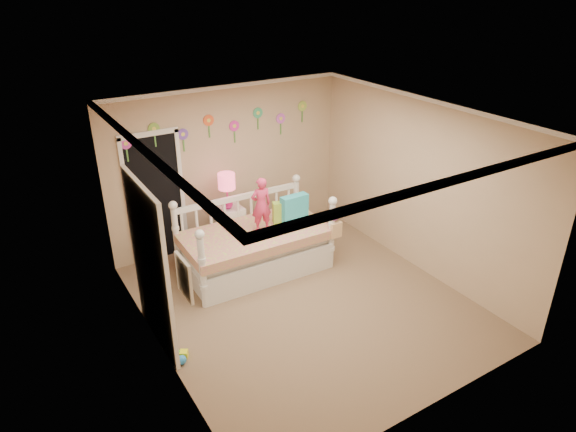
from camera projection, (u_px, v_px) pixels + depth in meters
floor at (305, 302)px, 7.06m from camera, size 4.00×4.50×0.01m
ceiling at (308, 117)px, 5.93m from camera, size 4.00×4.50×0.01m
back_wall at (229, 166)px, 8.22m from camera, size 4.00×0.01×2.60m
left_wall at (153, 260)px, 5.55m from camera, size 0.01×4.50×2.60m
right_wall at (420, 186)px, 7.44m from camera, size 0.01×4.50×2.60m
crown_molding at (308, 120)px, 5.94m from camera, size 4.00×4.50×0.06m
daybed at (255, 235)px, 7.59m from camera, size 2.22×1.23×1.19m
pillow_turquoise at (294, 209)px, 7.74m from camera, size 0.43×0.16×0.43m
pillow_lime at (284, 212)px, 7.74m from camera, size 0.38×0.24×0.33m
child at (261, 205)px, 7.38m from camera, size 0.33×0.24×0.84m
nightstand at (229, 230)px, 8.19m from camera, size 0.46×0.36×0.76m
table_lamp at (227, 186)px, 7.86m from camera, size 0.27×0.27×0.59m
closet_doorway at (156, 197)px, 7.73m from camera, size 0.90×0.04×2.07m
flower_decals at (222, 128)px, 7.89m from camera, size 3.40×0.02×0.50m
mirror_closet at (151, 266)px, 5.90m from camera, size 0.07×1.30×2.10m
wall_picture at (184, 278)px, 4.76m from camera, size 0.05×0.34×0.42m
hanging_bag at (335, 225)px, 7.58m from camera, size 0.20×0.16×0.36m
toy_scatter at (216, 362)px, 5.89m from camera, size 1.04×1.43×0.11m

